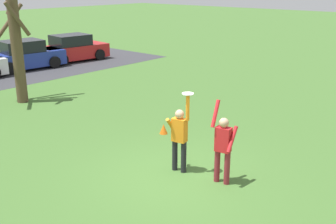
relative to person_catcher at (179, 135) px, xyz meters
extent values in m
plane|color=#426B2D|center=(-0.31, -0.14, -0.98)|extent=(120.00, 120.00, 0.00)
cylinder|color=black|center=(-0.02, 0.13, -0.57)|extent=(0.14, 0.14, 0.82)
cylinder|color=black|center=(0.02, -0.13, -0.57)|extent=(0.14, 0.14, 0.82)
cube|color=orange|center=(0.00, 0.00, 0.14)|extent=(0.27, 0.39, 0.60)
sphere|color=tan|center=(0.00, 0.00, 0.55)|extent=(0.23, 0.23, 0.23)
cylinder|color=orange|center=(-0.04, 0.22, 0.19)|extent=(0.49, 0.16, 0.57)
cylinder|color=orange|center=(0.04, -0.22, 0.77)|extent=(0.09, 0.09, 0.66)
cylinder|color=maroon|center=(0.21, -1.31, -0.57)|extent=(0.14, 0.14, 0.82)
cylinder|color=maroon|center=(0.17, -1.05, -0.57)|extent=(0.14, 0.14, 0.82)
cube|color=red|center=(0.19, -1.18, 0.14)|extent=(0.27, 0.39, 0.60)
sphere|color=tan|center=(0.19, -1.18, 0.55)|extent=(0.23, 0.23, 0.23)
cylinder|color=red|center=(0.22, -1.40, 0.19)|extent=(0.49, 0.16, 0.57)
cylinder|color=red|center=(0.15, -0.96, 0.74)|extent=(0.36, 0.13, 0.64)
cylinder|color=white|center=(0.04, -0.22, 1.11)|extent=(0.28, 0.28, 0.02)
cube|color=#233893|center=(4.29, 14.59, -0.43)|extent=(4.26, 2.21, 0.80)
cube|color=black|center=(4.14, 14.61, 0.29)|extent=(2.26, 1.85, 0.64)
cylinder|color=black|center=(5.65, 15.36, -0.65)|extent=(0.68, 0.29, 0.66)
cylinder|color=black|center=(5.46, 13.55, -0.65)|extent=(0.68, 0.29, 0.66)
cylinder|color=black|center=(2.93, 13.81, -0.65)|extent=(0.68, 0.29, 0.66)
cube|color=red|center=(7.54, 14.60, -0.43)|extent=(4.26, 2.21, 0.80)
cube|color=black|center=(7.39, 14.61, 0.29)|extent=(2.26, 1.85, 0.64)
cylinder|color=black|center=(8.90, 15.37, -0.65)|extent=(0.68, 0.29, 0.66)
cylinder|color=black|center=(8.71, 13.56, -0.65)|extent=(0.68, 0.29, 0.66)
cylinder|color=black|center=(6.37, 15.64, -0.65)|extent=(0.68, 0.29, 0.66)
cylinder|color=black|center=(6.18, 13.82, -0.65)|extent=(0.68, 0.29, 0.66)
cylinder|color=brown|center=(0.71, 8.79, 1.34)|extent=(0.43, 0.43, 4.65)
cylinder|color=brown|center=(0.65, 8.41, 2.33)|extent=(0.92, 0.28, 1.32)
cylinder|color=brown|center=(0.74, 9.55, 1.96)|extent=(1.63, 0.23, 1.76)
cone|color=orange|center=(1.74, 2.08, -0.82)|extent=(0.26, 0.26, 0.32)
camera|label=1|loc=(-7.38, -6.04, 3.68)|focal=43.58mm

